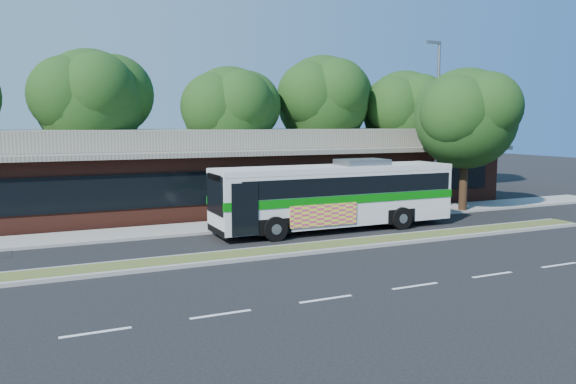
# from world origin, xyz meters

# --- Properties ---
(ground) EXTENTS (120.00, 120.00, 0.00)m
(ground) POSITION_xyz_m (0.00, 0.00, 0.00)
(ground) COLOR black
(ground) RESTS_ON ground
(median_strip) EXTENTS (26.00, 1.10, 0.15)m
(median_strip) POSITION_xyz_m (0.00, 0.60, 0.07)
(median_strip) COLOR #434B20
(median_strip) RESTS_ON ground
(sidewalk) EXTENTS (44.00, 2.60, 0.12)m
(sidewalk) POSITION_xyz_m (0.00, 6.40, 0.06)
(sidewalk) COLOR gray
(sidewalk) RESTS_ON ground
(plaza_building) EXTENTS (33.20, 11.20, 4.45)m
(plaza_building) POSITION_xyz_m (0.00, 12.99, 2.13)
(plaza_building) COLOR #512319
(plaza_building) RESTS_ON ground
(lamp_post) EXTENTS (0.93, 0.18, 9.07)m
(lamp_post) POSITION_xyz_m (9.56, 6.00, 4.90)
(lamp_post) COLOR slate
(lamp_post) RESTS_ON ground
(tree_bg_b) EXTENTS (6.69, 6.00, 9.00)m
(tree_bg_b) POSITION_xyz_m (-6.57, 16.14, 6.14)
(tree_bg_b) COLOR black
(tree_bg_b) RESTS_ON ground
(tree_bg_c) EXTENTS (6.24, 5.60, 8.26)m
(tree_bg_c) POSITION_xyz_m (1.40, 15.13, 5.59)
(tree_bg_c) COLOR black
(tree_bg_c) RESTS_ON ground
(tree_bg_d) EXTENTS (6.91, 6.20, 9.37)m
(tree_bg_d) POSITION_xyz_m (8.45, 16.15, 6.42)
(tree_bg_d) COLOR black
(tree_bg_d) RESTS_ON ground
(tree_bg_e) EXTENTS (6.47, 5.80, 8.50)m
(tree_bg_e) POSITION_xyz_m (14.42, 15.14, 5.74)
(tree_bg_e) COLOR black
(tree_bg_e) RESTS_ON ground
(tree_bg_f) EXTENTS (6.69, 6.00, 8.92)m
(tree_bg_f) POSITION_xyz_m (20.43, 16.14, 6.06)
(tree_bg_f) COLOR black
(tree_bg_f) RESTS_ON ground
(transit_bus) EXTENTS (11.30, 2.70, 3.16)m
(transit_bus) POSITION_xyz_m (2.24, 3.80, 1.76)
(transit_bus) COLOR silver
(transit_bus) RESTS_ON ground
(sidewalk_tree) EXTENTS (5.97, 5.35, 7.72)m
(sidewalk_tree) POSITION_xyz_m (11.39, 5.50, 5.17)
(sidewalk_tree) COLOR black
(sidewalk_tree) RESTS_ON ground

